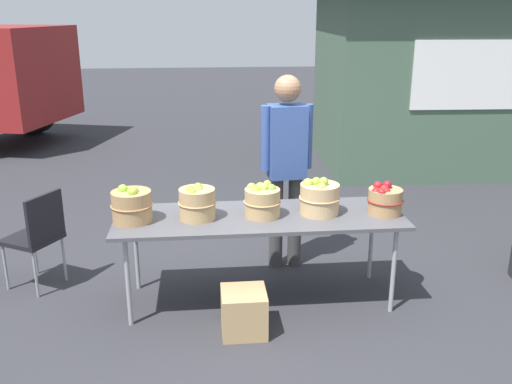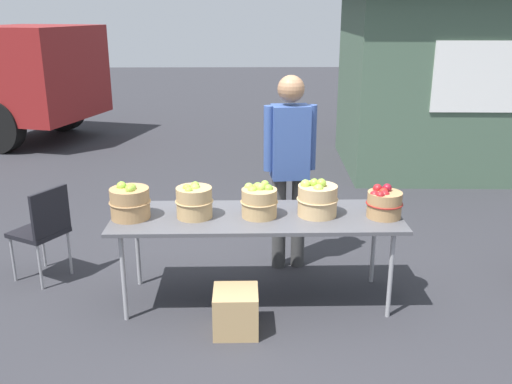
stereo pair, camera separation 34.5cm
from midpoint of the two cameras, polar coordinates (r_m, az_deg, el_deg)
name	(u,v)px [view 1 (the left image)]	position (r m, az deg, el deg)	size (l,w,h in m)	color
ground_plane	(259,299)	(4.82, -1.73, -10.79)	(40.00, 40.00, 0.00)	#2D2D33
market_table	(260,220)	(4.53, -1.81, -2.88)	(2.30, 0.76, 0.75)	#4C4C51
apple_basket_green_0	(132,205)	(4.49, -14.61, -1.32)	(0.33, 0.33, 0.29)	#A87F51
apple_basket_green_1	(197,202)	(4.44, -8.19, -1.06)	(0.30, 0.30, 0.29)	tan
apple_basket_green_2	(262,201)	(4.45, -1.58, -0.91)	(0.30, 0.30, 0.28)	tan
apple_basket_green_3	(319,198)	(4.52, 4.25, -0.59)	(0.33, 0.33, 0.31)	tan
apple_basket_red_0	(385,199)	(4.59, 10.78, -0.77)	(0.29, 0.29, 0.26)	#A87F51
vendor_adult	(286,158)	(5.07, 1.15, 3.48)	(0.47, 0.27, 1.79)	#3F3F3F
food_kiosk	(425,74)	(9.05, 15.66, 11.39)	(3.62, 3.04, 2.74)	#47604C
folding_chair	(37,232)	(5.23, -23.00, -3.81)	(0.55, 0.55, 0.86)	black
produce_crate	(244,312)	(4.31, -3.58, -12.03)	(0.33, 0.33, 0.33)	tan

